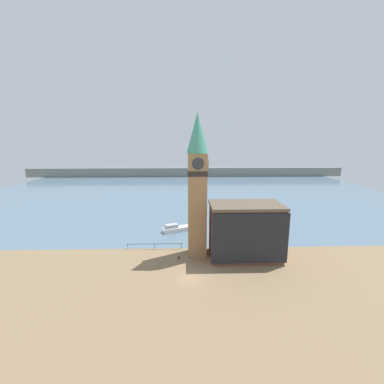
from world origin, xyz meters
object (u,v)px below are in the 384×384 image
(pier_building, at_px, (245,231))
(mooring_bollard_near, at_px, (179,257))
(boat_near, at_px, (175,229))
(clock_tower, at_px, (197,182))

(pier_building, distance_m, mooring_bollard_near, 12.66)
(pier_building, xyz_separation_m, mooring_bollard_near, (-11.78, -0.65, -4.59))
(pier_building, xyz_separation_m, boat_near, (-12.91, 13.38, -4.25))
(clock_tower, bearing_deg, pier_building, -9.87)
(boat_near, distance_m, mooring_bollard_near, 14.07)
(clock_tower, height_order, pier_building, clock_tower)
(boat_near, xyz_separation_m, mooring_bollard_near, (1.13, -14.02, -0.35))
(clock_tower, xyz_separation_m, boat_near, (-4.45, 11.91, -12.78))
(clock_tower, distance_m, mooring_bollard_near, 13.70)
(pier_building, height_order, mooring_bollard_near, pier_building)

